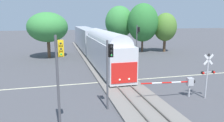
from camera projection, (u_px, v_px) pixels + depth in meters
name	position (u px, v px, depth m)	size (l,w,h in m)	color
ground_plane	(117.00, 81.00, 24.27)	(220.00, 220.00, 0.00)	#47474C
road_centre_stripe	(117.00, 81.00, 24.27)	(44.00, 0.20, 0.01)	beige
railway_track	(117.00, 80.00, 24.25)	(4.40, 80.00, 0.32)	slate
commuter_train	(93.00, 42.00, 38.76)	(3.04, 40.33, 5.16)	silver
crossing_gate_near	(185.00, 83.00, 19.04)	(5.35, 0.40, 1.80)	#B7B7BC
crossing_signal_mast	(208.00, 71.00, 18.58)	(1.36, 0.44, 4.16)	#B2B2B7
traffic_signal_near_left	(59.00, 69.00, 12.70)	(0.53, 0.38, 6.17)	#4C4C51
traffic_signal_median	(109.00, 64.00, 16.07)	(0.53, 0.38, 5.52)	#4C4C51
traffic_signal_far_side	(138.00, 38.00, 32.90)	(0.53, 0.38, 6.09)	#4C4C51
maple_right_background	(165.00, 27.00, 44.49)	(4.78, 4.78, 8.26)	brown
oak_behind_train	(48.00, 27.00, 37.49)	(7.16, 7.16, 8.21)	brown
elm_centre_background	(119.00, 22.00, 46.99)	(6.27, 6.27, 9.84)	#4C3828
oak_far_right	(143.00, 23.00, 44.09)	(6.45, 6.45, 10.20)	#4C3828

